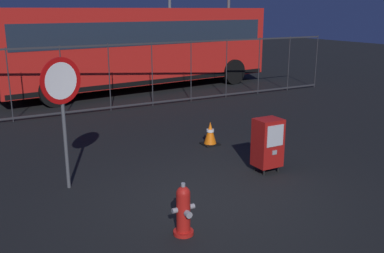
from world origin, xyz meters
TOP-DOWN VIEW (x-y plane):
  - ground_plane at (0.00, 0.00)m, footprint 60.00×60.00m
  - fire_hydrant at (-0.92, -0.74)m, footprint 0.33×0.32m
  - newspaper_box_primary at (1.57, 0.59)m, footprint 0.48×0.42m
  - stop_sign at (-1.88, 1.62)m, footprint 0.71×0.31m
  - traffic_cone at (1.52, 2.54)m, footprint 0.36×0.36m
  - fence_barrier at (0.00, 6.92)m, footprint 18.03×0.04m
  - bus_near at (2.86, 9.92)m, footprint 10.72×3.71m
  - bus_far at (0.88, 13.79)m, footprint 10.71×3.65m

SIDE VIEW (x-z plane):
  - ground_plane at x=0.00m, z-range 0.00..0.00m
  - traffic_cone at x=1.52m, z-range -0.01..0.52m
  - fire_hydrant at x=-0.92m, z-range -0.02..0.72m
  - newspaper_box_primary at x=1.57m, z-range 0.06..1.08m
  - fence_barrier at x=0.00m, z-range 0.02..2.02m
  - stop_sign at x=-1.88m, z-range 0.49..2.72m
  - bus_near at x=2.86m, z-range 0.21..3.21m
  - bus_far at x=0.88m, z-range 0.21..3.21m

